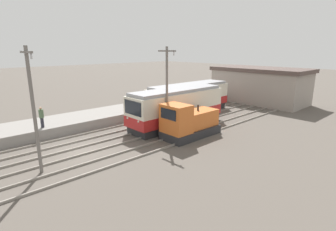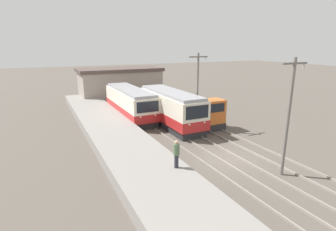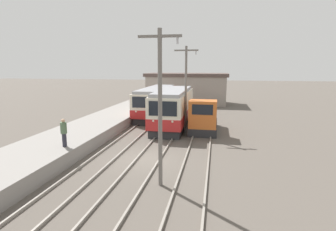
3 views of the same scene
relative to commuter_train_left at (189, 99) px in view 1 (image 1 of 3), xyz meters
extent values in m
plane|color=#564F47|center=(2.60, -14.23, -1.58)|extent=(200.00, 200.00, 0.00)
cube|color=gray|center=(-3.65, -14.23, -1.13)|extent=(4.50, 54.00, 0.91)
cube|color=gray|center=(-0.72, -14.23, -1.51)|extent=(0.10, 60.00, 0.14)
cube|color=gray|center=(0.72, -14.23, -1.51)|extent=(0.10, 60.00, 0.14)
cube|color=gray|center=(2.08, -14.23, -1.51)|extent=(0.10, 60.00, 0.14)
cube|color=gray|center=(3.52, -14.23, -1.51)|extent=(0.10, 60.00, 0.14)
cube|color=gray|center=(5.08, -14.23, -1.51)|extent=(0.10, 60.00, 0.14)
cube|color=gray|center=(6.52, -14.23, -1.51)|extent=(0.10, 60.00, 0.14)
cube|color=#28282B|center=(0.00, 0.01, -1.23)|extent=(2.58, 10.48, 0.70)
cube|color=silver|center=(0.00, 0.01, 0.32)|extent=(2.80, 10.91, 2.40)
cube|color=red|center=(0.00, 0.01, -0.45)|extent=(2.84, 10.95, 0.87)
cube|color=black|center=(0.00, -5.48, 0.80)|extent=(2.24, 0.06, 1.06)
sphere|color=silver|center=(-0.77, -5.49, -0.11)|extent=(0.18, 0.18, 0.18)
sphere|color=silver|center=(0.77, -5.49, -0.11)|extent=(0.18, 0.18, 0.18)
cube|color=#939399|center=(0.00, 0.01, 1.66)|extent=(2.46, 10.48, 0.28)
cube|color=#28282B|center=(2.80, -4.78, -1.23)|extent=(2.58, 9.74, 0.70)
cube|color=silver|center=(2.80, -4.78, 0.43)|extent=(2.80, 10.15, 2.63)
cube|color=red|center=(2.80, -4.78, -0.41)|extent=(2.84, 10.19, 0.95)
cube|color=black|center=(2.80, -9.88, 0.96)|extent=(2.24, 0.06, 1.16)
sphere|color=silver|center=(2.03, -9.89, -0.04)|extent=(0.18, 0.18, 0.18)
sphere|color=silver|center=(3.57, -9.89, -0.04)|extent=(0.18, 0.18, 0.18)
cube|color=#939399|center=(2.80, -4.78, 1.88)|extent=(2.46, 9.74, 0.28)
cube|color=#28282B|center=(5.80, -6.03, -1.23)|extent=(2.40, 5.26, 0.70)
cube|color=#D16628|center=(5.80, -7.82, 0.27)|extent=(2.28, 1.68, 2.30)
cube|color=black|center=(5.80, -8.68, 0.77)|extent=(1.68, 0.04, 0.83)
cube|color=#D16628|center=(5.80, -5.18, -0.18)|extent=(1.92, 3.48, 1.40)
cylinder|color=black|center=(5.80, -5.18, 0.77)|extent=(0.16, 0.16, 0.50)
cylinder|color=slate|center=(4.30, -17.74, 2.13)|extent=(0.20, 0.20, 7.43)
cube|color=slate|center=(4.30, -17.74, 5.50)|extent=(2.00, 0.12, 0.12)
cylinder|color=#B2B2B7|center=(5.10, -17.74, 5.30)|extent=(0.10, 0.10, 0.30)
cylinder|color=slate|center=(4.30, -7.44, 2.13)|extent=(0.20, 0.20, 7.43)
cube|color=slate|center=(4.30, -7.44, 5.50)|extent=(2.00, 0.12, 0.12)
cylinder|color=#B2B2B7|center=(5.10, -7.44, 5.30)|extent=(0.10, 0.10, 0.30)
cylinder|color=#282833|center=(-2.20, -15.48, -0.25)|extent=(0.26, 0.26, 0.83)
cylinder|color=#4C6647|center=(-2.20, -15.48, 0.51)|extent=(0.38, 0.38, 0.68)
sphere|color=tan|center=(-2.20, -15.48, 0.96)|extent=(0.22, 0.22, 0.22)
cube|color=gray|center=(2.27, 11.77, 0.54)|extent=(12.00, 6.00, 4.26)
cube|color=#51423D|center=(2.27, 11.77, 2.92)|extent=(12.60, 6.30, 0.50)
camera|label=1|loc=(20.15, -21.96, 5.68)|focal=28.00mm
camera|label=2|loc=(-9.08, -28.30, 6.47)|focal=28.00mm
camera|label=3|loc=(6.87, -29.54, 4.16)|focal=28.00mm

